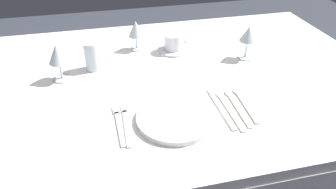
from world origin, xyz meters
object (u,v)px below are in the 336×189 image
object	(u,v)px
spoon_soup	(226,106)
spoon_dessert	(235,103)
fork_inner	(119,124)
spoon_tea	(242,101)
wine_glass_right	(248,36)
dinner_knife	(221,109)
drink_tumbler	(92,58)
wine_glass_left	(136,30)
fork_outer	(126,123)
coffee_cup_left	(174,42)
wine_glass_centre	(58,56)
dinner_plate	(177,118)

from	to	relation	value
spoon_soup	spoon_dessert	xyz separation A→B (m)	(0.03, 0.01, 0.00)
fork_inner	spoon_tea	world-z (taller)	spoon_tea
spoon_tea	wine_glass_right	distance (m)	0.35
dinner_knife	drink_tumbler	size ratio (longest dim) A/B	2.02
spoon_dessert	drink_tumbler	bearing A→B (deg)	141.98
fork_inner	spoon_tea	bearing A→B (deg)	3.68
spoon_soup	wine_glass_left	xyz separation A→B (m)	(-0.23, 0.51, 0.09)
fork_outer	drink_tumbler	distance (m)	0.39
fork_inner	wine_glass_right	xyz separation A→B (m)	(0.58, 0.33, 0.10)
spoon_soup	coffee_cup_left	world-z (taller)	coffee_cup_left
spoon_tea	dinner_knife	bearing A→B (deg)	-160.61
fork_inner	spoon_tea	distance (m)	0.43
fork_outer	spoon_tea	size ratio (longest dim) A/B	1.02
spoon_tea	coffee_cup_left	xyz separation A→B (m)	(-0.14, 0.44, 0.04)
spoon_dessert	coffee_cup_left	distance (m)	0.46
fork_outer	wine_glass_centre	distance (m)	0.40
wine_glass_left	drink_tumbler	size ratio (longest dim) A/B	1.15
wine_glass_right	spoon_dessert	bearing A→B (deg)	-120.24
wine_glass_right	drink_tumbler	world-z (taller)	wine_glass_right
coffee_cup_left	wine_glass_left	bearing A→B (deg)	160.81
wine_glass_centre	wine_glass_right	bearing A→B (deg)	0.32
spoon_soup	wine_glass_right	world-z (taller)	wine_glass_right
wine_glass_centre	spoon_soup	bearing A→B (deg)	-29.61
coffee_cup_left	wine_glass_centre	world-z (taller)	wine_glass_centre
fork_outer	spoon_tea	bearing A→B (deg)	4.12
dinner_plate	wine_glass_centre	world-z (taller)	wine_glass_centre
spoon_dessert	wine_glass_right	size ratio (longest dim) A/B	1.53
dinner_plate	spoon_tea	xyz separation A→B (m)	(0.25, 0.05, -0.01)
spoon_dessert	dinner_knife	bearing A→B (deg)	-157.84
spoon_dessert	wine_glass_right	distance (m)	0.37
dinner_plate	fork_inner	bearing A→B (deg)	173.15
wine_glass_right	coffee_cup_left	bearing A→B (deg)	154.05
spoon_soup	spoon_tea	bearing A→B (deg)	12.81
dinner_plate	spoon_tea	world-z (taller)	dinner_plate
dinner_knife	wine_glass_left	bearing A→B (deg)	111.27
spoon_tea	wine_glass_centre	bearing A→B (deg)	154.18
fork_inner	wine_glass_right	world-z (taller)	wine_glass_right
spoon_soup	spoon_dessert	world-z (taller)	same
dinner_plate	drink_tumbler	world-z (taller)	drink_tumbler
wine_glass_right	drink_tumbler	distance (m)	0.64
fork_inner	spoon_soup	size ratio (longest dim) A/B	0.89
spoon_dessert	coffee_cup_left	size ratio (longest dim) A/B	2.06
wine_glass_centre	drink_tumbler	bearing A→B (deg)	24.06
dinner_plate	spoon_soup	size ratio (longest dim) A/B	1.10
wine_glass_centre	wine_glass_right	world-z (taller)	wine_glass_centre
dinner_knife	wine_glass_left	xyz separation A→B (m)	(-0.20, 0.52, 0.09)
coffee_cup_left	dinner_plate	bearing A→B (deg)	-102.98
fork_outer	dinner_knife	size ratio (longest dim) A/B	0.90
coffee_cup_left	wine_glass_centre	xyz separation A→B (m)	(-0.48, -0.14, 0.06)
dinner_plate	spoon_dessert	size ratio (longest dim) A/B	1.15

